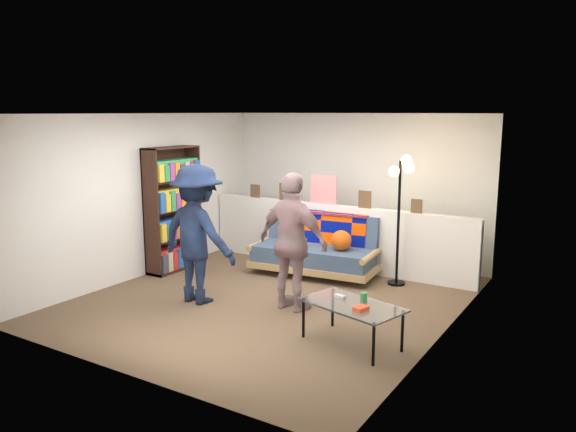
# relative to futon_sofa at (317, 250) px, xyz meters

# --- Properties ---
(ground) EXTENTS (5.00, 5.00, 0.00)m
(ground) POSITION_rel_futon_sofa_xyz_m (0.07, -1.35, -0.38)
(ground) COLOR brown
(ground) RESTS_ON ground
(room_shell) EXTENTS (4.60, 5.05, 2.45)m
(room_shell) POSITION_rel_futon_sofa_xyz_m (0.07, -0.88, 1.29)
(room_shell) COLOR silver
(room_shell) RESTS_ON ground
(half_wall_ledge) EXTENTS (4.45, 0.15, 1.00)m
(half_wall_ledge) POSITION_rel_futon_sofa_xyz_m (0.07, 0.45, 0.12)
(half_wall_ledge) COLOR silver
(half_wall_ledge) RESTS_ON ground
(ledge_decor) EXTENTS (2.97, 0.02, 0.45)m
(ledge_decor) POSITION_rel_futon_sofa_xyz_m (-0.15, 0.43, 0.80)
(ledge_decor) COLOR brown
(ledge_decor) RESTS_ON half_wall_ledge
(futon_sofa) EXTENTS (1.96, 1.08, 0.81)m
(futon_sofa) POSITION_rel_futon_sofa_xyz_m (0.00, 0.00, 0.00)
(futon_sofa) COLOR tan
(futon_sofa) RESTS_ON ground
(bookshelf) EXTENTS (0.32, 0.95, 1.90)m
(bookshelf) POSITION_rel_futon_sofa_xyz_m (-2.01, -0.94, 0.51)
(bookshelf) COLOR black
(bookshelf) RESTS_ON ground
(coffee_table) EXTENTS (1.18, 0.85, 0.56)m
(coffee_table) POSITION_rel_futon_sofa_xyz_m (1.58, -2.12, 0.04)
(coffee_table) COLOR black
(coffee_table) RESTS_ON ground
(floor_lamp) EXTENTS (0.40, 0.33, 1.83)m
(floor_lamp) POSITION_rel_futon_sofa_xyz_m (1.24, 0.16, 0.92)
(floor_lamp) COLOR black
(floor_lamp) RESTS_ON ground
(person_left) EXTENTS (1.19, 0.74, 1.78)m
(person_left) POSITION_rel_futon_sofa_xyz_m (-0.70, -1.90, 0.51)
(person_left) COLOR black
(person_left) RESTS_ON ground
(person_right) EXTENTS (1.05, 0.54, 1.71)m
(person_right) POSITION_rel_futon_sofa_xyz_m (0.49, -1.52, 0.48)
(person_right) COLOR #C07C85
(person_right) RESTS_ON ground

